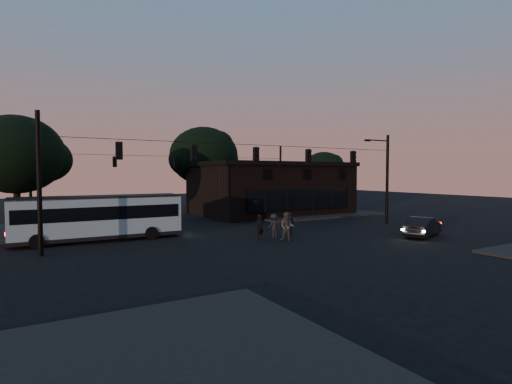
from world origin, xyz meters
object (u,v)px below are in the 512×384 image
building (271,188)px  pedestrian_c (290,224)px  pedestrian_d (274,226)px  bus (99,215)px  car (423,227)px  pedestrian_b (287,227)px  pedestrian_a (260,227)px

building → pedestrian_c: (-7.07, -13.24, -1.88)m
pedestrian_c → pedestrian_d: 1.32m
building → bus: (-18.56, -8.54, -1.11)m
car → pedestrian_b: 9.46m
car → pedestrian_a: 11.07m
pedestrian_b → pedestrian_c: pedestrian_b is taller
car → pedestrian_d: (-8.83, 4.84, 0.12)m
building → pedestrian_a: 16.72m
pedestrian_b → pedestrian_c: size_ratio=1.10×
pedestrian_d → pedestrian_a: bearing=15.2°
pedestrian_b → pedestrian_d: size_ratio=1.15×
bus → car: (19.01, -9.57, -0.93)m
building → pedestrian_c: 15.12m
bus → car: 21.30m
bus → pedestrian_a: 10.26m
pedestrian_c → pedestrian_d: pedestrian_c is taller
bus → car: bearing=-25.4°
car → pedestrian_d: bearing=40.5°
pedestrian_a → pedestrian_d: pedestrian_a is taller
pedestrian_b → car: bearing=27.5°
car → pedestrian_b: size_ratio=2.25×
pedestrian_d → car: bearing=154.4°
building → car: 18.23m
pedestrian_d → bus: bearing=-21.8°
bus → car: bus is taller
pedestrian_b → pedestrian_d: bearing=137.5°
bus → car: size_ratio=2.50×
bus → pedestrian_c: (11.49, -4.70, -0.78)m
pedestrian_a → pedestrian_c: pedestrian_c is taller
building → pedestrian_d: size_ratio=9.77×
pedestrian_c → pedestrian_b: bearing=24.2°
car → pedestrian_a: (-10.08, 4.58, 0.14)m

